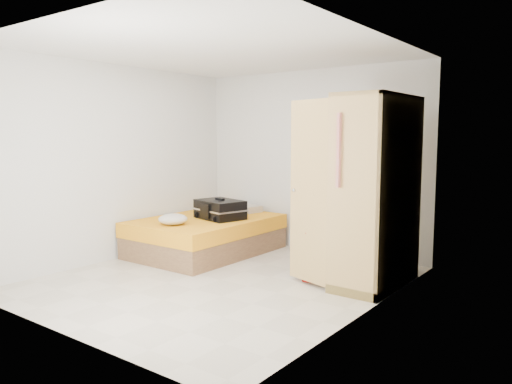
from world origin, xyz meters
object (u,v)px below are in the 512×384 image
Objects in this scene: wardrobe at (371,196)px; round_cushion at (173,219)px; suitcase at (220,209)px; bed at (206,235)px; person at (317,202)px.

wardrobe is 5.51× the size of round_cushion.
round_cushion is at bearing -89.21° from suitcase.
suitcase reaches higher than bed.
bed is at bearing 179.22° from wardrobe.
person reaches higher than round_cushion.
person is 2.32× the size of suitcase.
suitcase reaches higher than round_cushion.
bed is 2.59× the size of suitcase.
suitcase is (-1.71, 0.26, -0.27)m from person.
bed is at bearing 76.17° from person.
round_cushion reaches higher than bed.
round_cushion is (-1.89, -0.47, -0.33)m from person.
suitcase is (0.18, 0.09, 0.38)m from bed.
suitcase is (-2.32, 0.12, -0.37)m from wardrobe.
round_cushion is at bearing -89.48° from bed.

